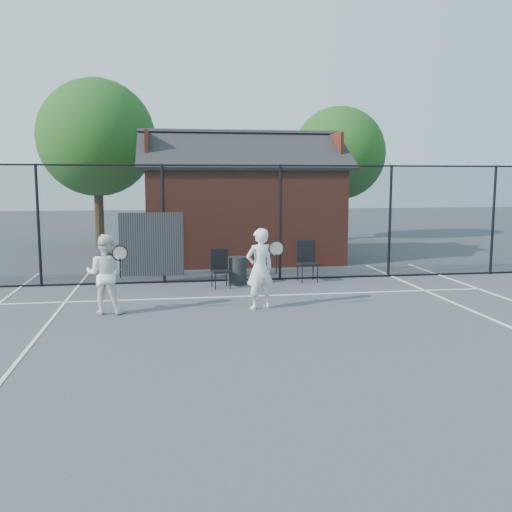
{
  "coord_description": "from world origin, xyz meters",
  "views": [
    {
      "loc": [
        -1.94,
        -9.49,
        2.64
      ],
      "look_at": [
        -0.16,
        1.67,
        1.1
      ],
      "focal_mm": 40.0,
      "sensor_mm": 36.0,
      "label": 1
    }
  ],
  "objects": [
    {
      "name": "clubhouse",
      "position": [
        0.5,
        9.0,
        1.61
      ],
      "size": [
        6.5,
        4.36,
        4.19
      ],
      "color": "maroon",
      "rests_on": "ground"
    },
    {
      "name": "ground",
      "position": [
        0.0,
        0.0,
        0.0
      ],
      "size": [
        80.0,
        80.0,
        0.0
      ],
      "primitive_type": "plane",
      "color": "#44484E",
      "rests_on": "ground"
    },
    {
      "name": "waste_bin",
      "position": [
        -0.19,
        4.52,
        0.35
      ],
      "size": [
        0.54,
        0.54,
        0.7
      ],
      "primitive_type": "cylinder",
      "rotation": [
        0.0,
        0.0,
        0.15
      ],
      "color": "black",
      "rests_on": "ground"
    },
    {
      "name": "court_lines",
      "position": [
        0.0,
        -1.32,
        0.01
      ],
      "size": [
        11.02,
        18.0,
        0.01
      ],
      "color": "white",
      "rests_on": "ground"
    },
    {
      "name": "chair_left",
      "position": [
        -0.64,
        4.1,
        0.46
      ],
      "size": [
        0.5,
        0.52,
        0.92
      ],
      "primitive_type": "cube",
      "rotation": [
        0.0,
        0.0,
        0.15
      ],
      "color": "black",
      "rests_on": "ground"
    },
    {
      "name": "player_back",
      "position": [
        -3.13,
        1.83,
        0.79
      ],
      "size": [
        0.9,
        0.73,
        1.57
      ],
      "color": "white",
      "rests_on": "ground"
    },
    {
      "name": "fence",
      "position": [
        -0.3,
        5.0,
        1.45
      ],
      "size": [
        22.04,
        3.0,
        3.0
      ],
      "color": "black",
      "rests_on": "ground"
    },
    {
      "name": "tree_left",
      "position": [
        -4.5,
        13.5,
        4.19
      ],
      "size": [
        4.48,
        4.48,
        6.44
      ],
      "color": "#302313",
      "rests_on": "ground"
    },
    {
      "name": "player_front",
      "position": [
        -0.07,
        1.78,
        0.83
      ],
      "size": [
        0.78,
        0.62,
        1.65
      ],
      "color": "white",
      "rests_on": "ground"
    },
    {
      "name": "tree_right",
      "position": [
        5.5,
        14.5,
        3.71
      ],
      "size": [
        3.97,
        3.97,
        5.7
      ],
      "color": "#302313",
      "rests_on": "ground"
    },
    {
      "name": "chair_right",
      "position": [
        1.65,
        4.6,
        0.52
      ],
      "size": [
        0.52,
        0.54,
        1.03
      ],
      "primitive_type": "cube",
      "rotation": [
        0.0,
        0.0,
        0.04
      ],
      "color": "black",
      "rests_on": "ground"
    }
  ]
}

